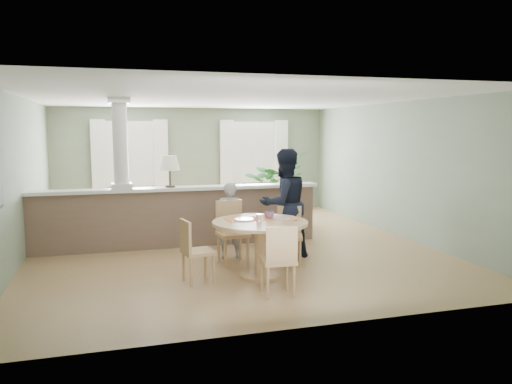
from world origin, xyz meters
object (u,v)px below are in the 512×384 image
object	(u,v)px
dining_table	(260,233)
chair_near	(279,257)
sofa	(225,208)
man_person	(284,204)
chair_far_man	(289,232)
houseplant	(274,186)
chair_side	(193,248)
chair_far_boy	(231,229)
child_person	(230,220)

from	to	relation	value
dining_table	chair_near	bearing A→B (deg)	-90.79
sofa	man_person	distance (m)	2.97
dining_table	chair_far_man	world-z (taller)	dining_table
sofa	houseplant	world-z (taller)	houseplant
chair_far_man	chair_near	xyz separation A→B (m)	(-0.70, -1.53, 0.02)
sofa	chair_far_man	world-z (taller)	chair_far_man
sofa	houseplant	distance (m)	1.37
dining_table	chair_side	world-z (taller)	dining_table
sofa	chair_far_man	bearing A→B (deg)	-65.48
chair_far_boy	child_person	size ratio (longest dim) A/B	0.79
chair_far_boy	chair_far_man	world-z (taller)	chair_far_boy
child_person	chair_far_boy	bearing A→B (deg)	92.43
dining_table	chair_far_man	size ratio (longest dim) A/B	1.51
dining_table	child_person	distance (m)	1.21
child_person	chair_near	bearing A→B (deg)	105.11
chair_near	sofa	bearing A→B (deg)	-90.13
man_person	child_person	bearing A→B (deg)	-26.40
chair_far_man	chair_side	xyz separation A→B (m)	(-1.66, -0.65, -0.00)
chair_side	chair_far_boy	bearing A→B (deg)	-51.18
houseplant	chair_side	xyz separation A→B (m)	(-2.60, -4.23, -0.33)
chair_far_man	man_person	bearing A→B (deg)	104.29
chair_near	chair_side	xyz separation A→B (m)	(-0.97, 0.88, -0.02)
chair_near	chair_side	distance (m)	1.31
chair_far_boy	child_person	world-z (taller)	child_person
sofa	chair_side	size ratio (longest dim) A/B	3.25
sofa	chair_far_man	size ratio (longest dim) A/B	3.22
dining_table	chair_near	world-z (taller)	same
chair_near	man_person	xyz separation A→B (m)	(0.73, 1.88, 0.40)
chair_side	sofa	bearing A→B (deg)	-29.42
child_person	man_person	xyz separation A→B (m)	(0.89, -0.20, 0.27)
child_person	houseplant	bearing A→B (deg)	-110.04
sofa	dining_table	distance (m)	3.92
houseplant	chair_near	bearing A→B (deg)	-107.69
dining_table	man_person	world-z (taller)	man_person
chair_side	child_person	bearing A→B (deg)	-44.41
sofa	chair_far_man	xyz separation A→B (m)	(0.33, -3.26, 0.07)
houseplant	chair_near	size ratio (longest dim) A/B	1.76
houseplant	chair_near	distance (m)	5.37
chair_far_boy	chair_side	distance (m)	1.16
sofa	houseplant	bearing A→B (deg)	33.01
houseplant	man_person	world-z (taller)	man_person
man_person	houseplant	bearing A→B (deg)	-119.27
houseplant	chair_far_boy	xyz separation A→B (m)	(-1.84, -3.35, -0.27)
sofa	man_person	bearing A→B (deg)	-64.26
chair_near	chair_side	bearing A→B (deg)	-38.16
chair_side	child_person	size ratio (longest dim) A/B	0.70
sofa	chair_near	bearing A→B (deg)	-75.68
chair_far_man	chair_side	bearing A→B (deg)	-139.83
chair_side	man_person	bearing A→B (deg)	-70.14
chair_near	man_person	world-z (taller)	man_person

